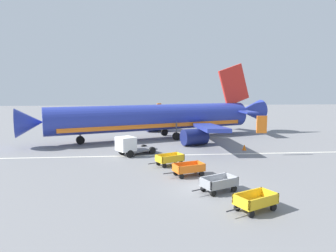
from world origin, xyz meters
name	(u,v)px	position (x,y,z in m)	size (l,w,h in m)	color
ground_plane	(211,188)	(0.00, 0.00, 0.00)	(220.00, 220.00, 0.00)	slate
apron_stripe	(188,155)	(0.00, 11.25, 0.01)	(120.00, 0.36, 0.01)	silver
airplane	(161,118)	(-2.24, 22.51, 3.05)	(36.65, 29.80, 11.34)	#28389E
baggage_cart_nearest	(255,201)	(1.73, -4.25, 0.60)	(3.52, 2.35, 1.07)	gold
baggage_cart_second_in_row	(219,184)	(0.39, -0.75, 0.60)	(3.54, 2.31, 1.07)	gray
baggage_cart_third_in_row	(189,169)	(-1.15, 3.30, 0.60)	(3.60, 2.12, 1.07)	orange
baggage_cart_fourth_in_row	(170,159)	(-2.41, 6.88, 0.60)	(3.51, 2.36, 1.07)	gold
service_truck_beside_carts	(130,146)	(-6.38, 11.56, 1.10)	(4.72, 3.94, 2.10)	slate
traffic_cone_near_plane	(244,147)	(7.13, 13.19, 0.35)	(0.52, 0.52, 0.69)	orange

